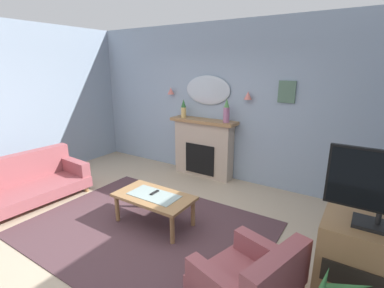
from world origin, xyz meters
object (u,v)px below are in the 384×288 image
at_px(framed_picture, 287,92).
at_px(fireplace, 203,148).
at_px(floral_couch, 27,183).
at_px(tv_remote, 155,193).
at_px(mantel_vase_centre, 184,108).
at_px(tv_cabinet, 367,272).
at_px(mantel_vase_right, 226,111).
at_px(coffee_table, 154,199).
at_px(wall_sconce_left, 171,91).
at_px(wall_sconce_right, 248,96).
at_px(armchair_in_corner, 252,280).
at_px(wall_mirror, 208,90).

bearing_deg(framed_picture, fireplace, -174.23).
bearing_deg(floral_couch, tv_remote, 16.31).
xyz_separation_m(mantel_vase_centre, tv_cabinet, (3.34, -2.07, -0.89)).
distance_m(fireplace, mantel_vase_centre, 0.89).
distance_m(mantel_vase_right, coffee_table, 2.16).
relative_size(wall_sconce_left, wall_sconce_right, 1.00).
bearing_deg(tv_cabinet, mantel_vase_right, 139.12).
bearing_deg(fireplace, armchair_in_corner, -51.69).
xyz_separation_m(wall_sconce_left, floral_couch, (-1.00, -2.63, -1.34)).
height_order(wall_sconce_left, wall_sconce_right, same).
bearing_deg(mantel_vase_right, wall_sconce_left, 174.92).
distance_m(wall_mirror, floral_couch, 3.54).
relative_size(framed_picture, tv_cabinet, 0.40).
bearing_deg(floral_couch, mantel_vase_right, 46.84).
bearing_deg(coffee_table, armchair_in_corner, -20.46).
bearing_deg(wall_sconce_left, wall_sconce_right, 0.00).
height_order(wall_sconce_right, floral_couch, wall_sconce_right).
height_order(mantel_vase_centre, tv_remote, mantel_vase_centre).
distance_m(wall_mirror, wall_sconce_right, 0.85).
bearing_deg(mantel_vase_centre, fireplace, 3.60).
bearing_deg(floral_couch, wall_sconce_left, 69.15).
xyz_separation_m(mantel_vase_centre, mantel_vase_right, (0.95, -0.00, 0.02)).
relative_size(coffee_table, armchair_in_corner, 1.09).
height_order(framed_picture, tv_remote, framed_picture).
bearing_deg(wall_mirror, tv_cabinet, -37.77).
xyz_separation_m(mantel_vase_right, tv_remote, (-0.17, -1.87, -0.91)).
distance_m(mantel_vase_centre, tv_remote, 2.21).
distance_m(wall_sconce_left, coffee_table, 2.69).
bearing_deg(coffee_table, floral_couch, -165.05).
bearing_deg(wall_sconce_left, tv_cabinet, -30.34).
bearing_deg(armchair_in_corner, mantel_vase_right, 121.05).
bearing_deg(tv_remote, armchair_in_corner, -21.56).
height_order(framed_picture, armchair_in_corner, framed_picture).
bearing_deg(fireplace, wall_sconce_left, 173.84).
distance_m(wall_sconce_left, armchair_in_corner, 4.15).
bearing_deg(coffee_table, tv_cabinet, -3.44).
bearing_deg(tv_cabinet, mantel_vase_centre, 148.22).
distance_m(coffee_table, tv_cabinet, 2.54).
bearing_deg(wall_mirror, mantel_vase_right, -18.78).
distance_m(framed_picture, tv_cabinet, 2.95).
height_order(fireplace, wall_sconce_left, wall_sconce_left).
relative_size(wall_sconce_left, armchair_in_corner, 0.14).
height_order(mantel_vase_right, framed_picture, framed_picture).
bearing_deg(tv_cabinet, wall_mirror, 142.23).
height_order(floral_couch, tv_cabinet, tv_cabinet).
bearing_deg(wall_sconce_left, mantel_vase_centre, -16.70).
xyz_separation_m(fireplace, wall_sconce_left, (-0.85, 0.09, 1.09)).
height_order(coffee_table, floral_couch, floral_couch).
xyz_separation_m(fireplace, framed_picture, (1.50, 0.15, 1.18)).
distance_m(fireplace, floral_couch, 3.15).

